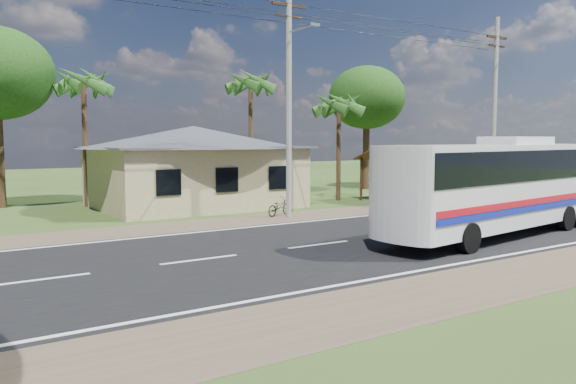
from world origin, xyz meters
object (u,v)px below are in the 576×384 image
coach_bus (502,179)px  motorcycle (279,207)px  waiting_shed (411,155)px  person (434,190)px

coach_bus → motorcycle: 10.34m
coach_bus → motorcycle: coach_bus is taller
waiting_shed → motorcycle: bearing=-172.4°
coach_bus → person: (5.82, 8.67, -1.38)m
motorcycle → person: bearing=-114.0°
person → waiting_shed: bearing=-99.5°
coach_bus → waiting_shed: bearing=53.8°
motorcycle → person: person is taller
motorcycle → person: 10.05m
waiting_shed → motorcycle: 10.47m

